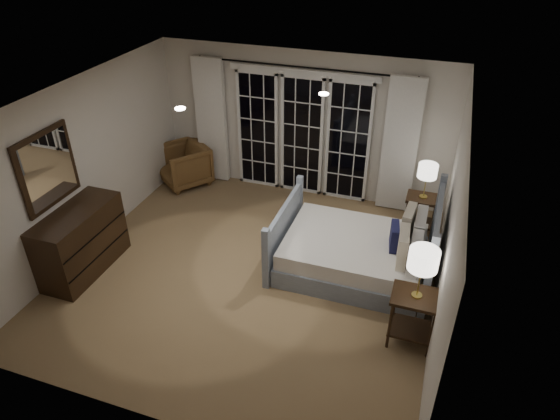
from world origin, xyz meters
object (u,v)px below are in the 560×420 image
(dresser, at_px, (81,241))
(lamp_right, at_px, (428,171))
(lamp_left, at_px, (423,260))
(armchair, at_px, (184,165))
(nightstand_right, at_px, (421,209))
(bed, at_px, (358,252))
(nightstand_left, at_px, (414,312))

(dresser, bearing_deg, lamp_right, 29.52)
(lamp_left, bearing_deg, armchair, 148.87)
(nightstand_right, relative_size, armchair, 0.77)
(lamp_right, relative_size, armchair, 0.68)
(lamp_left, bearing_deg, bed, 127.04)
(lamp_left, height_order, armchair, lamp_left)
(bed, xyz_separation_m, lamp_right, (0.72, 1.27, 0.76))
(nightstand_left, distance_m, nightstand_right, 2.40)
(armchair, xyz_separation_m, dresser, (-0.13, -2.71, 0.10))
(lamp_left, distance_m, armchair, 5.18)
(nightstand_right, height_order, lamp_left, lamp_left)
(nightstand_left, relative_size, lamp_right, 1.28)
(lamp_right, height_order, dresser, lamp_right)
(bed, distance_m, armchair, 3.83)
(lamp_left, bearing_deg, lamp_right, 93.18)
(bed, relative_size, lamp_left, 3.32)
(lamp_left, distance_m, lamp_right, 2.41)
(nightstand_left, relative_size, dresser, 0.53)
(lamp_right, bearing_deg, nightstand_left, -86.82)
(nightstand_left, bearing_deg, bed, 127.04)
(bed, distance_m, nightstand_left, 1.42)
(nightstand_left, distance_m, dresser, 4.50)
(nightstand_right, xyz_separation_m, armchair, (-4.24, 0.24, -0.04))
(dresser, bearing_deg, armchair, 87.26)
(lamp_left, bearing_deg, nightstand_left, -90.00)
(lamp_right, xyz_separation_m, armchair, (-4.24, 0.24, -0.70))
(nightstand_left, height_order, armchair, armchair)
(lamp_right, relative_size, dresser, 0.42)
(lamp_right, bearing_deg, lamp_left, -86.82)
(bed, relative_size, lamp_right, 3.77)
(nightstand_right, bearing_deg, lamp_right, 90.00)
(nightstand_right, bearing_deg, lamp_left, -86.82)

